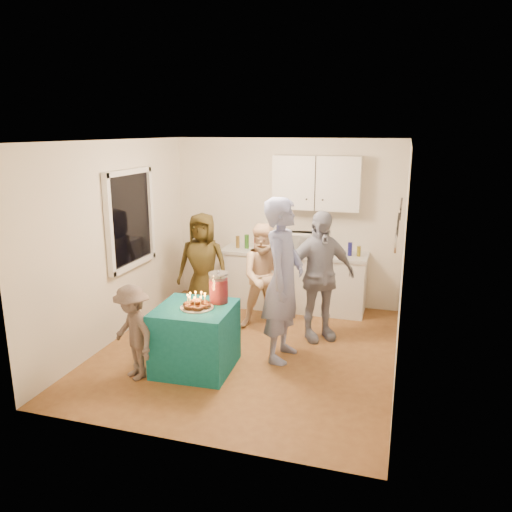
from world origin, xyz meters
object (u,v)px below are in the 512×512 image
(child_near_left, at_px, (133,332))
(woman_back_center, at_px, (266,277))
(counter, at_px, (293,281))
(man_birthday, at_px, (283,280))
(punch_jar, at_px, (219,289))
(woman_back_right, at_px, (319,276))
(party_table, at_px, (195,338))
(woman_back_left, at_px, (203,265))
(microwave, at_px, (308,243))

(child_near_left, bearing_deg, woman_back_center, 94.11)
(counter, xyz_separation_m, man_birthday, (0.26, -1.77, 0.56))
(punch_jar, distance_m, woman_back_right, 1.45)
(counter, bearing_deg, woman_back_center, -102.48)
(party_table, relative_size, man_birthday, 0.43)
(child_near_left, bearing_deg, punch_jar, 71.56)
(punch_jar, xyz_separation_m, woman_back_center, (0.23, 1.22, -0.19))
(counter, xyz_separation_m, party_table, (-0.64, -2.34, -0.05))
(woman_back_left, bearing_deg, party_table, -76.61)
(punch_jar, height_order, man_birthday, man_birthday)
(punch_jar, bearing_deg, woman_back_left, 119.04)
(punch_jar, distance_m, woman_back_center, 1.26)
(microwave, bearing_deg, counter, 171.40)
(counter, distance_m, child_near_left, 3.00)
(woman_back_left, relative_size, woman_back_center, 1.04)
(microwave, xyz_separation_m, woman_back_center, (-0.41, -0.89, -0.31))
(microwave, distance_m, party_table, 2.58)
(punch_jar, relative_size, child_near_left, 0.31)
(microwave, height_order, woman_back_left, woman_back_left)
(woman_back_left, bearing_deg, woman_back_center, -18.30)
(woman_back_left, height_order, child_near_left, woman_back_left)
(microwave, bearing_deg, woman_back_right, -80.31)
(punch_jar, height_order, woman_back_center, woman_back_center)
(microwave, distance_m, child_near_left, 3.13)
(man_birthday, relative_size, woman_back_center, 1.33)
(microwave, relative_size, woman_back_left, 0.34)
(counter, bearing_deg, man_birthday, -81.56)
(party_table, xyz_separation_m, woman_back_right, (1.20, 1.28, 0.48))
(woman_back_right, relative_size, child_near_left, 1.59)
(woman_back_center, relative_size, woman_back_right, 0.86)
(woman_back_left, xyz_separation_m, child_near_left, (0.02, -2.08, -0.23))
(woman_back_left, distance_m, child_near_left, 2.09)
(party_table, height_order, child_near_left, child_near_left)
(man_birthday, distance_m, woman_back_right, 0.78)
(counter, bearing_deg, woman_back_left, -151.39)
(woman_back_center, distance_m, woman_back_right, 0.79)
(counter, distance_m, woman_back_center, 0.97)
(woman_back_left, bearing_deg, child_near_left, -95.46)
(man_birthday, xyz_separation_m, child_near_left, (-1.47, -0.98, -0.45))
(counter, bearing_deg, punch_jar, -101.34)
(punch_jar, xyz_separation_m, woman_back_right, (0.99, 1.05, -0.07))
(man_birthday, bearing_deg, woman_back_right, -19.51)
(counter, height_order, woman_back_right, woman_back_right)
(counter, height_order, child_near_left, child_near_left)
(woman_back_center, bearing_deg, woman_back_right, -33.07)
(microwave, relative_size, child_near_left, 0.49)
(microwave, bearing_deg, woman_back_center, -123.53)
(woman_back_right, bearing_deg, woman_back_left, 133.80)
(microwave, height_order, woman_back_center, woman_back_center)
(woman_back_center, bearing_deg, party_table, -127.43)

